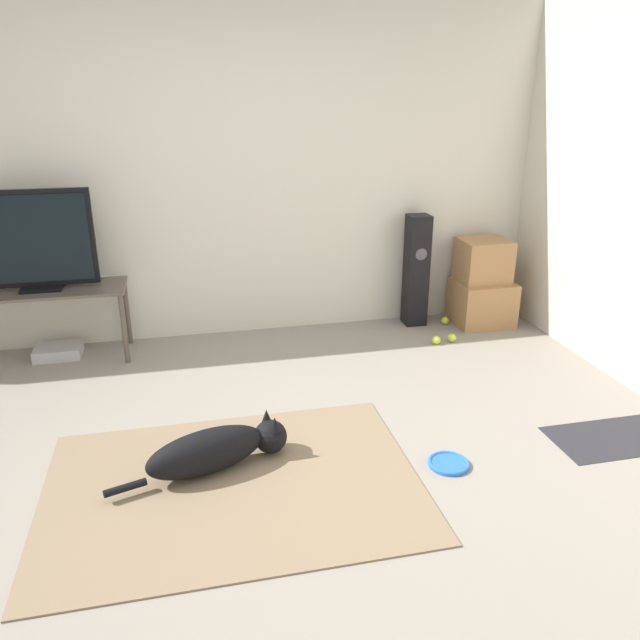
{
  "coord_description": "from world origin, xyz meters",
  "views": [
    {
      "loc": [
        -0.27,
        -2.72,
        1.9
      ],
      "look_at": [
        0.58,
        1.01,
        0.45
      ],
      "focal_mm": 35.0,
      "sensor_mm": 36.0,
      "label": 1
    }
  ],
  "objects_px": {
    "tennis_ball_by_boxes": "(452,338)",
    "tennis_ball_loose_on_carpet": "(436,340)",
    "floor_speaker": "(416,271)",
    "tennis_ball_near_speaker": "(445,321)",
    "tv_stand": "(44,298)",
    "dog": "(217,449)",
    "cardboard_box_upper": "(483,261)",
    "tv": "(35,241)",
    "frisbee": "(449,463)",
    "cardboard_box_lower": "(482,302)",
    "game_console": "(58,351)"
  },
  "relations": [
    {
      "from": "floor_speaker",
      "to": "tennis_ball_near_speaker",
      "type": "xyz_separation_m",
      "value": [
        0.25,
        -0.09,
        -0.43
      ]
    },
    {
      "from": "tv_stand",
      "to": "tennis_ball_near_speaker",
      "type": "distance_m",
      "value": 3.13
    },
    {
      "from": "cardboard_box_lower",
      "to": "tennis_ball_loose_on_carpet",
      "type": "relative_size",
      "value": 7.08
    },
    {
      "from": "tv",
      "to": "tennis_ball_near_speaker",
      "type": "bearing_deg",
      "value": 0.3
    },
    {
      "from": "tv_stand",
      "to": "tennis_ball_loose_on_carpet",
      "type": "xyz_separation_m",
      "value": [
        2.86,
        -0.37,
        -0.44
      ]
    },
    {
      "from": "tv",
      "to": "cardboard_box_lower",
      "type": "bearing_deg",
      "value": -0.24
    },
    {
      "from": "tv",
      "to": "tennis_ball_loose_on_carpet",
      "type": "bearing_deg",
      "value": -7.34
    },
    {
      "from": "floor_speaker",
      "to": "tv_stand",
      "type": "bearing_deg",
      "value": -177.84
    },
    {
      "from": "tv_stand",
      "to": "tennis_ball_loose_on_carpet",
      "type": "relative_size",
      "value": 17.09
    },
    {
      "from": "cardboard_box_upper",
      "to": "tennis_ball_by_boxes",
      "type": "xyz_separation_m",
      "value": [
        -0.4,
        -0.36,
        -0.51
      ]
    },
    {
      "from": "cardboard_box_lower",
      "to": "floor_speaker",
      "type": "distance_m",
      "value": 0.63
    },
    {
      "from": "tennis_ball_loose_on_carpet",
      "to": "frisbee",
      "type": "bearing_deg",
      "value": -110.46
    },
    {
      "from": "tennis_ball_near_speaker",
      "to": "tennis_ball_loose_on_carpet",
      "type": "height_order",
      "value": "same"
    },
    {
      "from": "tennis_ball_by_boxes",
      "to": "tennis_ball_loose_on_carpet",
      "type": "height_order",
      "value": "same"
    },
    {
      "from": "tv_stand",
      "to": "tennis_ball_by_boxes",
      "type": "bearing_deg",
      "value": -6.64
    },
    {
      "from": "cardboard_box_lower",
      "to": "tennis_ball_loose_on_carpet",
      "type": "height_order",
      "value": "cardboard_box_lower"
    },
    {
      "from": "cardboard_box_lower",
      "to": "tv_stand",
      "type": "distance_m",
      "value": 3.42
    },
    {
      "from": "game_console",
      "to": "floor_speaker",
      "type": "bearing_deg",
      "value": 1.43
    },
    {
      "from": "tv_stand",
      "to": "tennis_ball_by_boxes",
      "type": "height_order",
      "value": "tv_stand"
    },
    {
      "from": "cardboard_box_upper",
      "to": "tennis_ball_near_speaker",
      "type": "xyz_separation_m",
      "value": [
        -0.29,
        0.01,
        -0.51
      ]
    },
    {
      "from": "tennis_ball_by_boxes",
      "to": "tennis_ball_near_speaker",
      "type": "bearing_deg",
      "value": 74.53
    },
    {
      "from": "cardboard_box_upper",
      "to": "tv_stand",
      "type": "bearing_deg",
      "value": -179.87
    },
    {
      "from": "cardboard_box_upper",
      "to": "dog",
      "type": "bearing_deg",
      "value": -143.59
    },
    {
      "from": "floor_speaker",
      "to": "tennis_ball_by_boxes",
      "type": "distance_m",
      "value": 0.64
    },
    {
      "from": "tennis_ball_by_boxes",
      "to": "tennis_ball_near_speaker",
      "type": "distance_m",
      "value": 0.38
    },
    {
      "from": "dog",
      "to": "frisbee",
      "type": "height_order",
      "value": "dog"
    },
    {
      "from": "dog",
      "to": "frisbee",
      "type": "distance_m",
      "value": 1.22
    },
    {
      "from": "floor_speaker",
      "to": "tennis_ball_near_speaker",
      "type": "height_order",
      "value": "floor_speaker"
    },
    {
      "from": "tv_stand",
      "to": "tennis_ball_near_speaker",
      "type": "height_order",
      "value": "tv_stand"
    },
    {
      "from": "tv",
      "to": "tennis_ball_loose_on_carpet",
      "type": "distance_m",
      "value": 3.01
    },
    {
      "from": "dog",
      "to": "tennis_ball_by_boxes",
      "type": "bearing_deg",
      "value": 35.13
    },
    {
      "from": "cardboard_box_upper",
      "to": "cardboard_box_lower",
      "type": "bearing_deg",
      "value": -53.84
    },
    {
      "from": "floor_speaker",
      "to": "tv_stand",
      "type": "relative_size",
      "value": 0.82
    },
    {
      "from": "tennis_ball_near_speaker",
      "to": "dog",
      "type": "bearing_deg",
      "value": -139.62
    },
    {
      "from": "floor_speaker",
      "to": "dog",
      "type": "bearing_deg",
      "value": -134.44
    },
    {
      "from": "tv_stand",
      "to": "tennis_ball_loose_on_carpet",
      "type": "distance_m",
      "value": 2.92
    },
    {
      "from": "frisbee",
      "to": "floor_speaker",
      "type": "bearing_deg",
      "value": 74.25
    },
    {
      "from": "tv",
      "to": "tennis_ball_near_speaker",
      "type": "xyz_separation_m",
      "value": [
        3.1,
        0.02,
        -0.85
      ]
    },
    {
      "from": "tennis_ball_by_boxes",
      "to": "cardboard_box_upper",
      "type": "bearing_deg",
      "value": 42.09
    },
    {
      "from": "frisbee",
      "to": "tv_stand",
      "type": "distance_m",
      "value": 3.02
    },
    {
      "from": "tv",
      "to": "tennis_ball_near_speaker",
      "type": "height_order",
      "value": "tv"
    },
    {
      "from": "dog",
      "to": "floor_speaker",
      "type": "height_order",
      "value": "floor_speaker"
    },
    {
      "from": "dog",
      "to": "frisbee",
      "type": "xyz_separation_m",
      "value": [
        1.2,
        -0.23,
        -0.11
      ]
    },
    {
      "from": "cardboard_box_upper",
      "to": "floor_speaker",
      "type": "xyz_separation_m",
      "value": [
        -0.54,
        0.1,
        -0.08
      ]
    },
    {
      "from": "tennis_ball_by_boxes",
      "to": "tennis_ball_loose_on_carpet",
      "type": "xyz_separation_m",
      "value": [
        -0.14,
        -0.02,
        0.0
      ]
    },
    {
      "from": "dog",
      "to": "tennis_ball_by_boxes",
      "type": "height_order",
      "value": "dog"
    },
    {
      "from": "tv",
      "to": "game_console",
      "type": "bearing_deg",
      "value": 51.48
    },
    {
      "from": "tennis_ball_loose_on_carpet",
      "to": "game_console",
      "type": "xyz_separation_m",
      "value": [
        -2.84,
        0.4,
        0.01
      ]
    },
    {
      "from": "floor_speaker",
      "to": "tennis_ball_near_speaker",
      "type": "relative_size",
      "value": 13.99
    },
    {
      "from": "cardboard_box_upper",
      "to": "floor_speaker",
      "type": "bearing_deg",
      "value": 169.53
    }
  ]
}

